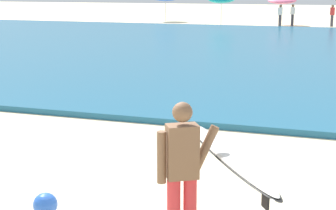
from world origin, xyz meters
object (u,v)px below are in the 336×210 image
(beachgoer_near_row_mid, at_px, (280,15))
(surfer_with_board, at_px, (204,163))
(beachgoer_near_row_left, at_px, (332,15))
(beach_ball, at_px, (45,205))
(beach_umbrella_2, at_px, (282,1))
(beachgoer_near_row_right, at_px, (293,14))

(beachgoer_near_row_mid, bearing_deg, surfer_with_board, -84.35)
(surfer_with_board, height_order, beachgoer_near_row_left, surfer_with_board)
(beachgoer_near_row_left, distance_m, beachgoer_near_row_mid, 3.77)
(beach_ball, bearing_deg, beachgoer_near_row_mid, 92.08)
(beach_umbrella_2, height_order, beachgoer_near_row_right, beach_umbrella_2)
(beach_ball, bearing_deg, beachgoer_near_row_right, 90.76)
(surfer_with_board, distance_m, beach_umbrella_2, 36.56)
(beach_umbrella_2, distance_m, beachgoer_near_row_left, 3.88)
(surfer_with_board, distance_m, beach_ball, 2.35)
(surfer_with_board, height_order, beachgoer_near_row_right, surfer_with_board)
(beachgoer_near_row_left, bearing_deg, surfer_with_board, -90.26)
(beach_umbrella_2, height_order, beachgoer_near_row_left, beach_umbrella_2)
(surfer_with_board, distance_m, beachgoer_near_row_mid, 34.71)
(beachgoer_near_row_right, bearing_deg, beach_umbrella_2, 138.50)
(surfer_with_board, xyz_separation_m, beachgoer_near_row_mid, (-3.41, 34.54, -0.19))
(beachgoer_near_row_mid, distance_m, beachgoer_near_row_right, 1.30)
(surfer_with_board, bearing_deg, beach_ball, 174.48)
(surfer_with_board, relative_size, beachgoer_near_row_right, 1.68)
(beachgoer_near_row_left, xyz_separation_m, beach_ball, (-2.33, -35.52, -0.68))
(beachgoer_near_row_left, relative_size, beach_ball, 4.93)
(beachgoer_near_row_mid, bearing_deg, beachgoer_near_row_right, 53.07)
(beachgoer_near_row_mid, xyz_separation_m, beachgoer_near_row_right, (0.78, 1.04, 0.00))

